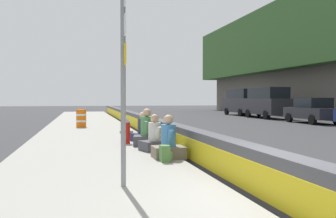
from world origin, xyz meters
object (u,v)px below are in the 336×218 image
at_px(construction_barrel, 81,118).
at_px(parked_car_far, 242,102).
at_px(fire_hydrant, 126,130).
at_px(seated_person_middle, 155,139).
at_px(backpack, 165,154).
at_px(seated_person_far, 143,132).
at_px(seated_person_foreground, 168,144).
at_px(seated_person_rear, 147,134).
at_px(parked_car_midline, 267,102).
at_px(parked_car_fourth, 312,110).
at_px(route_sign_post, 123,67).

bearing_deg(construction_barrel, parked_car_far, -47.23).
xyz_separation_m(fire_hydrant, construction_barrel, (7.90, 1.51, 0.03)).
relative_size(seated_person_middle, backpack, 2.69).
bearing_deg(seated_person_far, construction_barrel, 16.64).
relative_size(seated_person_foreground, seated_person_rear, 0.92).
height_order(fire_hydrant, parked_car_midline, parked_car_midline).
bearing_deg(fire_hydrant, seated_person_middle, -162.85).
bearing_deg(backpack, seated_person_far, -2.07).
xyz_separation_m(seated_person_rear, parked_car_far, (22.75, -13.19, 0.84)).
distance_m(seated_person_foreground, seated_person_rear, 2.71).
bearing_deg(fire_hydrant, parked_car_fourth, -53.54).
xyz_separation_m(seated_person_rear, parked_car_midline, (17.26, -13.02, 0.84)).
bearing_deg(parked_car_fourth, route_sign_post, 138.92).
height_order(seated_person_rear, backpack, seated_person_rear).
height_order(seated_person_far, parked_car_fourth, parked_car_fourth).
height_order(seated_person_middle, parked_car_midline, parked_car_midline).
relative_size(fire_hydrant, backpack, 2.20).
distance_m(seated_person_rear, backpack, 3.28).
bearing_deg(parked_car_far, parked_car_midline, 178.24).
height_order(route_sign_post, backpack, route_sign_post).
distance_m(backpack, parked_car_fourth, 19.17).
xyz_separation_m(seated_person_middle, parked_car_fourth, (11.98, -12.96, 0.39)).
height_order(route_sign_post, parked_car_midline, route_sign_post).
xyz_separation_m(seated_person_middle, parked_car_midline, (18.51, -13.00, 0.88)).
bearing_deg(seated_person_rear, construction_barrel, 13.67).
distance_m(backpack, construction_barrel, 12.05).
distance_m(seated_person_far, backpack, 4.63).
height_order(backpack, parked_car_midline, parked_car_midline).
distance_m(route_sign_post, parked_car_midline, 27.12).
bearing_deg(parked_car_far, fire_hydrant, 147.99).
bearing_deg(backpack, parked_car_far, -27.04).
height_order(construction_barrel, parked_car_far, parked_car_far).
bearing_deg(route_sign_post, parked_car_far, -27.08).
height_order(seated_person_far, parked_car_midline, parked_car_midline).
height_order(fire_hydrant, parked_car_fourth, parked_car_fourth).
bearing_deg(backpack, seated_person_middle, -3.22).
bearing_deg(parked_car_midline, seated_person_far, 140.84).
distance_m(fire_hydrant, seated_person_rear, 0.93).
xyz_separation_m(construction_barrel, parked_car_fourth, (2.12, -15.07, 0.24)).
distance_m(backpack, parked_car_far, 29.24).
distance_m(parked_car_fourth, parked_car_midline, 6.54).
xyz_separation_m(parked_car_midline, parked_car_far, (5.49, -0.17, 0.00)).
relative_size(seated_person_middle, parked_car_fourth, 0.24).
distance_m(route_sign_post, seated_person_far, 7.43).
bearing_deg(parked_car_fourth, seated_person_rear, 129.60).
bearing_deg(parked_car_midline, parked_car_far, -1.76).
relative_size(seated_person_far, parked_car_midline, 0.21).
height_order(fire_hydrant, seated_person_middle, seated_person_middle).
xyz_separation_m(seated_person_foreground, backpack, (-0.56, 0.21, -0.16)).
bearing_deg(construction_barrel, backpack, -170.44).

